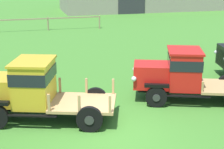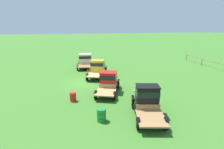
{
  "view_description": "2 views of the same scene",
  "coord_description": "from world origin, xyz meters",
  "px_view_note": "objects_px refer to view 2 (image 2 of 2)",
  "views": [
    {
      "loc": [
        -2.64,
        -9.68,
        5.1
      ],
      "look_at": [
        0.82,
        2.99,
        1.0
      ],
      "focal_mm": 55.0,
      "sensor_mm": 36.0,
      "label": 1
    },
    {
      "loc": [
        19.55,
        -1.09,
        6.45
      ],
      "look_at": [
        0.82,
        2.99,
        1.0
      ],
      "focal_mm": 28.0,
      "sensor_mm": 36.0,
      "label": 2
    }
  ],
  "objects_px": {
    "vintage_truck_foreground_near": "(85,60)",
    "vintage_truck_far_side": "(147,99)",
    "vintage_truck_midrow_center": "(109,81)",
    "vintage_truck_second_in_line": "(98,67)",
    "oil_drum_near_fence": "(73,97)",
    "oil_drum_beside_row": "(101,115)"
  },
  "relations": [
    {
      "from": "oil_drum_beside_row",
      "to": "vintage_truck_second_in_line",
      "type": "bearing_deg",
      "value": 173.31
    },
    {
      "from": "vintage_truck_midrow_center",
      "to": "oil_drum_beside_row",
      "type": "height_order",
      "value": "vintage_truck_midrow_center"
    },
    {
      "from": "vintage_truck_midrow_center",
      "to": "oil_drum_near_fence",
      "type": "xyz_separation_m",
      "value": [
        1.69,
        -3.54,
        -0.69
      ]
    },
    {
      "from": "vintage_truck_midrow_center",
      "to": "oil_drum_near_fence",
      "type": "height_order",
      "value": "vintage_truck_midrow_center"
    },
    {
      "from": "vintage_truck_second_in_line",
      "to": "oil_drum_beside_row",
      "type": "xyz_separation_m",
      "value": [
        11.27,
        -1.32,
        -0.67
      ]
    },
    {
      "from": "vintage_truck_second_in_line",
      "to": "vintage_truck_far_side",
      "type": "xyz_separation_m",
      "value": [
        10.83,
        2.16,
        0.01
      ]
    },
    {
      "from": "vintage_truck_midrow_center",
      "to": "vintage_truck_second_in_line",
      "type": "bearing_deg",
      "value": -177.14
    },
    {
      "from": "vintage_truck_second_in_line",
      "to": "vintage_truck_far_side",
      "type": "relative_size",
      "value": 1.02
    },
    {
      "from": "vintage_truck_midrow_center",
      "to": "oil_drum_beside_row",
      "type": "distance_m",
      "value": 5.74
    },
    {
      "from": "vintage_truck_midrow_center",
      "to": "oil_drum_near_fence",
      "type": "relative_size",
      "value": 6.04
    },
    {
      "from": "vintage_truck_far_side",
      "to": "oil_drum_beside_row",
      "type": "bearing_deg",
      "value": -82.77
    },
    {
      "from": "vintage_truck_foreground_near",
      "to": "oil_drum_beside_row",
      "type": "height_order",
      "value": "vintage_truck_foreground_near"
    },
    {
      "from": "oil_drum_near_fence",
      "to": "vintage_truck_far_side",
      "type": "bearing_deg",
      "value": 58.22
    },
    {
      "from": "vintage_truck_midrow_center",
      "to": "vintage_truck_far_side",
      "type": "relative_size",
      "value": 0.97
    },
    {
      "from": "oil_drum_beside_row",
      "to": "oil_drum_near_fence",
      "type": "height_order",
      "value": "oil_drum_beside_row"
    },
    {
      "from": "vintage_truck_far_side",
      "to": "vintage_truck_midrow_center",
      "type": "bearing_deg",
      "value": -159.64
    },
    {
      "from": "vintage_truck_foreground_near",
      "to": "vintage_truck_second_in_line",
      "type": "bearing_deg",
      "value": 12.38
    },
    {
      "from": "vintage_truck_second_in_line",
      "to": "vintage_truck_midrow_center",
      "type": "xyz_separation_m",
      "value": [
        5.8,
        0.29,
        -0.04
      ]
    },
    {
      "from": "vintage_truck_far_side",
      "to": "oil_drum_near_fence",
      "type": "height_order",
      "value": "vintage_truck_far_side"
    },
    {
      "from": "vintage_truck_foreground_near",
      "to": "vintage_truck_far_side",
      "type": "xyz_separation_m",
      "value": [
        16.41,
        3.38,
        0.03
      ]
    },
    {
      "from": "vintage_truck_foreground_near",
      "to": "oil_drum_near_fence",
      "type": "relative_size",
      "value": 6.8
    },
    {
      "from": "vintage_truck_second_in_line",
      "to": "oil_drum_near_fence",
      "type": "xyz_separation_m",
      "value": [
        7.48,
        -3.25,
        -0.73
      ]
    }
  ]
}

